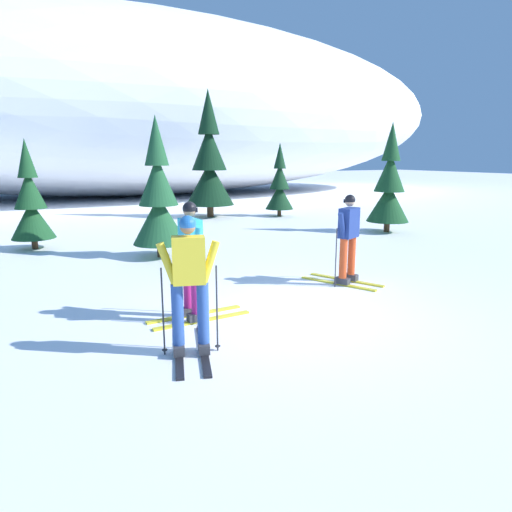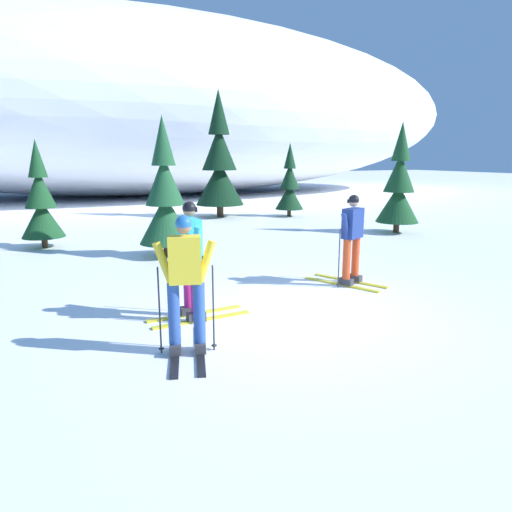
% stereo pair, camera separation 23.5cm
% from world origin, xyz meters
% --- Properties ---
extents(ground_plane, '(120.00, 120.00, 0.00)m').
position_xyz_m(ground_plane, '(0.00, 0.00, 0.00)').
color(ground_plane, white).
extents(skier_yellow_jacket, '(0.86, 1.65, 1.78)m').
position_xyz_m(skier_yellow_jacket, '(-2.10, -0.76, 0.94)').
color(skier_yellow_jacket, black).
rests_on(skier_yellow_jacket, ground).
extents(skier_cyan_jacket, '(1.60, 0.78, 1.83)m').
position_xyz_m(skier_cyan_jacket, '(-1.65, 0.45, 0.96)').
color(skier_cyan_jacket, gold).
rests_on(skier_cyan_jacket, ground).
extents(skier_navy_jacket, '(1.11, 1.66, 1.76)m').
position_xyz_m(skier_navy_jacket, '(1.75, 1.04, 0.94)').
color(skier_navy_jacket, gold).
rests_on(skier_navy_jacket, ground).
extents(pine_tree_left, '(1.14, 1.14, 2.94)m').
position_xyz_m(pine_tree_left, '(-3.68, 7.66, 1.23)').
color(pine_tree_left, '#47301E').
rests_on(pine_tree_left, ground).
extents(pine_tree_center_left, '(1.33, 1.33, 3.45)m').
position_xyz_m(pine_tree_center_left, '(-0.88, 5.11, 1.44)').
color(pine_tree_center_left, '#47301E').
rests_on(pine_tree_center_left, ground).
extents(pine_tree_center_right, '(1.97, 1.97, 5.10)m').
position_xyz_m(pine_tree_center_right, '(3.04, 11.78, 2.13)').
color(pine_tree_center_right, '#47301E').
rests_on(pine_tree_center_right, ground).
extents(pine_tree_right, '(1.17, 1.17, 3.03)m').
position_xyz_m(pine_tree_right, '(5.75, 10.73, 1.27)').
color(pine_tree_right, '#47301E').
rests_on(pine_tree_right, ground).
extents(pine_tree_far_right, '(1.37, 1.37, 3.56)m').
position_xyz_m(pine_tree_far_right, '(6.90, 5.51, 1.49)').
color(pine_tree_far_right, '#47301E').
rests_on(pine_tree_far_right, ground).
extents(snow_ridge_background, '(45.28, 20.08, 10.92)m').
position_xyz_m(snow_ridge_background, '(2.91, 24.51, 5.46)').
color(snow_ridge_background, white).
rests_on(snow_ridge_background, ground).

